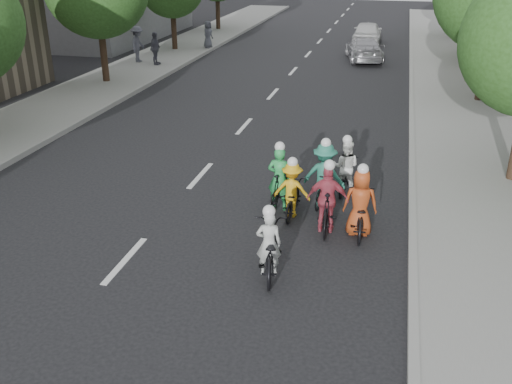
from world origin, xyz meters
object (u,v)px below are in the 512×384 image
at_px(cyclist_0, 324,179).
at_px(spectator_2, 208,34).
at_px(cyclist_2, 328,205).
at_px(cyclist_5, 292,194).
at_px(cyclist_6, 360,209).
at_px(cyclist_3, 280,185).
at_px(cyclist_4, 270,249).
at_px(spectator_1, 155,48).
at_px(cyclist_1, 345,172).
at_px(follow_car_trail, 367,33).
at_px(follow_car_lead, 364,49).
at_px(spectator_0, 138,44).

relative_size(cyclist_0, spectator_2, 1.14).
bearing_deg(spectator_2, cyclist_2, -141.72).
height_order(cyclist_5, cyclist_6, cyclist_6).
bearing_deg(cyclist_3, spectator_2, -61.75).
bearing_deg(cyclist_4, spectator_1, -71.67).
xyz_separation_m(cyclist_0, spectator_2, (-10.08, 20.98, 0.24)).
relative_size(cyclist_1, follow_car_trail, 0.38).
xyz_separation_m(follow_car_lead, spectator_2, (-9.68, 1.02, 0.32)).
height_order(cyclist_0, cyclist_3, cyclist_0).
bearing_deg(cyclist_3, cyclist_5, 142.66).
relative_size(cyclist_5, spectator_2, 0.98).
xyz_separation_m(cyclist_1, follow_car_trail, (-1.04, 24.56, 0.17)).
bearing_deg(cyclist_2, follow_car_lead, -91.12).
bearing_deg(cyclist_2, spectator_1, -58.49).
relative_size(cyclist_5, spectator_1, 0.93).
height_order(cyclist_2, cyclist_6, cyclist_2).
height_order(spectator_0, spectator_2, spectator_0).
relative_size(cyclist_3, follow_car_trail, 0.41).
bearing_deg(cyclist_5, follow_car_lead, -90.77).
xyz_separation_m(cyclist_0, follow_car_lead, (-0.40, 19.96, -0.08)).
bearing_deg(follow_car_lead, cyclist_3, 76.40).
bearing_deg(spectator_0, follow_car_lead, -72.02).
height_order(cyclist_3, spectator_0, spectator_0).
height_order(cyclist_3, spectator_1, spectator_1).
relative_size(cyclist_3, spectator_0, 0.94).
height_order(cyclist_0, follow_car_lead, cyclist_0).
bearing_deg(cyclist_2, cyclist_6, -179.77).
relative_size(cyclist_3, spectator_1, 1.05).
bearing_deg(follow_car_trail, cyclist_0, 91.14).
bearing_deg(cyclist_0, cyclist_4, 89.10).
xyz_separation_m(cyclist_6, spectator_1, (-12.20, 16.65, 0.40)).
relative_size(cyclist_4, spectator_1, 1.18).
bearing_deg(spectator_2, cyclist_1, -138.73).
height_order(cyclist_1, follow_car_trail, cyclist_1).
relative_size(cyclist_4, cyclist_6, 1.10).
xyz_separation_m(cyclist_6, spectator_2, (-11.10, 22.33, 0.35)).
bearing_deg(spectator_0, follow_car_trail, -51.51).
relative_size(cyclist_1, follow_car_lead, 0.38).
bearing_deg(follow_car_lead, follow_car_trail, -99.81).
xyz_separation_m(cyclist_0, cyclist_2, (0.27, -1.38, -0.06)).
distance_m(cyclist_1, cyclist_3, 2.10).
bearing_deg(cyclist_1, follow_car_lead, -82.80).
height_order(follow_car_lead, follow_car_trail, follow_car_trail).
xyz_separation_m(follow_car_lead, spectator_0, (-12.00, -4.16, 0.47)).
bearing_deg(cyclist_1, cyclist_3, 47.81).
bearing_deg(cyclist_5, spectator_0, -54.75).
height_order(spectator_1, spectator_2, spectator_1).
height_order(cyclist_4, spectator_1, spectator_1).
relative_size(follow_car_trail, spectator_2, 2.71).
distance_m(cyclist_6, follow_car_trail, 26.98).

